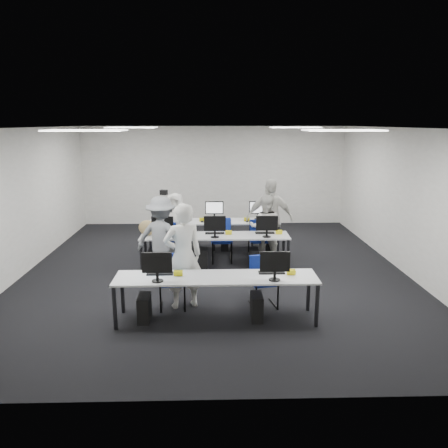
{
  "coord_description": "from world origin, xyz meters",
  "views": [
    {
      "loc": [
        -0.06,
        -8.92,
        3.1
      ],
      "look_at": [
        0.2,
        0.1,
        1.0
      ],
      "focal_mm": 35.0,
      "sensor_mm": 36.0,
      "label": 1
    }
  ],
  "objects_px": {
    "chair_3": "(221,248)",
    "photographer": "(162,238)",
    "chair_1": "(263,291)",
    "student_2": "(175,225)",
    "chair_2": "(167,246)",
    "chair_4": "(259,247)",
    "desk_mid": "(215,237)",
    "student_3": "(269,219)",
    "chair_0": "(173,291)",
    "chair_5": "(171,244)",
    "student_1": "(265,228)",
    "student_0": "(183,256)",
    "desk_front": "(216,280)",
    "chair_6": "(222,243)",
    "chair_7": "(258,245)"
  },
  "relations": [
    {
      "from": "chair_3",
      "to": "photographer",
      "type": "height_order",
      "value": "photographer"
    },
    {
      "from": "chair_1",
      "to": "student_2",
      "type": "distance_m",
      "value": 3.5
    },
    {
      "from": "chair_2",
      "to": "chair_4",
      "type": "height_order",
      "value": "chair_2"
    },
    {
      "from": "desk_mid",
      "to": "chair_4",
      "type": "height_order",
      "value": "chair_4"
    },
    {
      "from": "student_3",
      "to": "chair_0",
      "type": "bearing_deg",
      "value": -128.64
    },
    {
      "from": "chair_4",
      "to": "chair_5",
      "type": "height_order",
      "value": "chair_4"
    },
    {
      "from": "chair_1",
      "to": "chair_4",
      "type": "height_order",
      "value": "chair_4"
    },
    {
      "from": "chair_4",
      "to": "chair_1",
      "type": "bearing_deg",
      "value": -96.83
    },
    {
      "from": "chair_0",
      "to": "chair_4",
      "type": "distance_m",
      "value": 3.19
    },
    {
      "from": "student_1",
      "to": "student_2",
      "type": "distance_m",
      "value": 2.12
    },
    {
      "from": "desk_mid",
      "to": "student_2",
      "type": "xyz_separation_m",
      "value": [
        -0.92,
        0.93,
        0.07
      ]
    },
    {
      "from": "chair_2",
      "to": "student_0",
      "type": "xyz_separation_m",
      "value": [
        0.54,
        -2.71,
        0.61
      ]
    },
    {
      "from": "chair_5",
      "to": "chair_2",
      "type": "bearing_deg",
      "value": -86.6
    },
    {
      "from": "desk_mid",
      "to": "chair_3",
      "type": "relative_size",
      "value": 3.33
    },
    {
      "from": "desk_front",
      "to": "student_2",
      "type": "distance_m",
      "value": 3.64
    },
    {
      "from": "chair_4",
      "to": "student_3",
      "type": "distance_m",
      "value": 0.7
    },
    {
      "from": "desk_front",
      "to": "photographer",
      "type": "distance_m",
      "value": 2.28
    },
    {
      "from": "chair_1",
      "to": "chair_6",
      "type": "bearing_deg",
      "value": 90.83
    },
    {
      "from": "chair_7",
      "to": "photographer",
      "type": "xyz_separation_m",
      "value": [
        -2.09,
        -1.41,
        0.57
      ]
    },
    {
      "from": "student_0",
      "to": "desk_mid",
      "type": "bearing_deg",
      "value": -123.36
    },
    {
      "from": "chair_5",
      "to": "chair_7",
      "type": "distance_m",
      "value": 2.07
    },
    {
      "from": "student_1",
      "to": "photographer",
      "type": "xyz_separation_m",
      "value": [
        -2.23,
        -1.13,
        0.08
      ]
    },
    {
      "from": "chair_0",
      "to": "chair_7",
      "type": "height_order",
      "value": "chair_0"
    },
    {
      "from": "desk_front",
      "to": "chair_7",
      "type": "distance_m",
      "value": 3.58
    },
    {
      "from": "chair_4",
      "to": "chair_5",
      "type": "distance_m",
      "value": 2.1
    },
    {
      "from": "student_0",
      "to": "chair_0",
      "type": "bearing_deg",
      "value": -17.32
    },
    {
      "from": "chair_2",
      "to": "chair_4",
      "type": "distance_m",
      "value": 2.13
    },
    {
      "from": "chair_2",
      "to": "chair_3",
      "type": "xyz_separation_m",
      "value": [
        1.25,
        -0.17,
        0.0
      ]
    },
    {
      "from": "chair_0",
      "to": "chair_5",
      "type": "relative_size",
      "value": 1.05
    },
    {
      "from": "chair_6",
      "to": "student_1",
      "type": "bearing_deg",
      "value": -16.45
    },
    {
      "from": "chair_0",
      "to": "student_3",
      "type": "relative_size",
      "value": 0.49
    },
    {
      "from": "student_0",
      "to": "desk_front",
      "type": "bearing_deg",
      "value": 117.5
    },
    {
      "from": "student_2",
      "to": "desk_front",
      "type": "bearing_deg",
      "value": -58.82
    },
    {
      "from": "chair_2",
      "to": "student_0",
      "type": "distance_m",
      "value": 2.83
    },
    {
      "from": "desk_front",
      "to": "chair_6",
      "type": "distance_m",
      "value": 3.53
    },
    {
      "from": "chair_1",
      "to": "student_0",
      "type": "height_order",
      "value": "student_0"
    },
    {
      "from": "desk_front",
      "to": "chair_7",
      "type": "height_order",
      "value": "chair_7"
    },
    {
      "from": "chair_3",
      "to": "student_1",
      "type": "bearing_deg",
      "value": 0.12
    },
    {
      "from": "chair_7",
      "to": "chair_4",
      "type": "bearing_deg",
      "value": -85.94
    },
    {
      "from": "desk_mid",
      "to": "chair_7",
      "type": "xyz_separation_m",
      "value": [
        1.02,
        0.81,
        -0.41
      ]
    },
    {
      "from": "chair_6",
      "to": "chair_5",
      "type": "bearing_deg",
      "value": -176.12
    },
    {
      "from": "chair_1",
      "to": "chair_2",
      "type": "xyz_separation_m",
      "value": [
        -1.91,
        2.71,
        0.03
      ]
    },
    {
      "from": "chair_1",
      "to": "chair_7",
      "type": "xyz_separation_m",
      "value": [
        0.2,
        2.88,
        0.0
      ]
    },
    {
      "from": "student_2",
      "to": "student_3",
      "type": "xyz_separation_m",
      "value": [
        2.2,
        -0.21,
        0.18
      ]
    },
    {
      "from": "student_0",
      "to": "student_1",
      "type": "distance_m",
      "value": 3.11
    },
    {
      "from": "student_0",
      "to": "chair_3",
      "type": "bearing_deg",
      "value": -123.89
    },
    {
      "from": "desk_mid",
      "to": "photographer",
      "type": "xyz_separation_m",
      "value": [
        -1.08,
        -0.6,
        0.16
      ]
    },
    {
      "from": "chair_4",
      "to": "chair_6",
      "type": "distance_m",
      "value": 0.91
    },
    {
      "from": "student_0",
      "to": "photographer",
      "type": "bearing_deg",
      "value": -88.73
    },
    {
      "from": "student_0",
      "to": "chair_6",
      "type": "bearing_deg",
      "value": -122.17
    }
  ]
}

